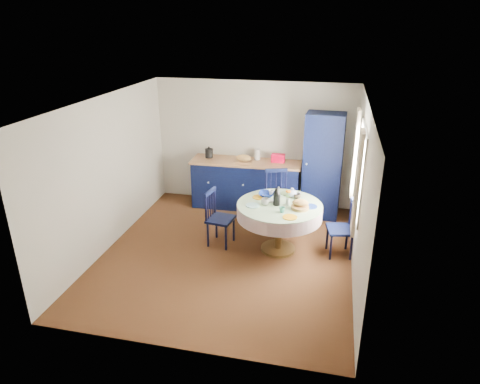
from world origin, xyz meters
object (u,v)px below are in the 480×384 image
object	(u,v)px
chair_right	(343,228)
mug_b	(282,210)
chair_left	(218,217)
mug_a	(265,202)
mug_c	(298,196)
pantry_cabinet	(323,166)
cobalt_bowl	(267,194)
kitchen_counter	(246,183)
chair_far	(277,197)
dining_table	(280,212)
mug_d	(271,192)

from	to	relation	value
chair_right	mug_b	bearing A→B (deg)	-79.16
chair_left	mug_a	distance (m)	0.90
chair_left	mug_c	distance (m)	1.37
pantry_cabinet	cobalt_bowl	bearing A→B (deg)	-120.78
kitchen_counter	chair_far	xyz separation A→B (m)	(0.72, -0.64, 0.02)
dining_table	mug_d	size ratio (longest dim) A/B	15.47
dining_table	mug_c	xyz separation A→B (m)	(0.25, 0.29, 0.17)
kitchen_counter	chair_far	world-z (taller)	kitchen_counter
dining_table	chair_far	distance (m)	1.05
chair_left	chair_right	bearing A→B (deg)	-79.34
kitchen_counter	mug_b	world-z (taller)	kitchen_counter
chair_far	chair_left	bearing A→B (deg)	-148.45
kitchen_counter	cobalt_bowl	world-z (taller)	kitchen_counter
pantry_cabinet	mug_a	xyz separation A→B (m)	(-0.83, -1.61, -0.12)
pantry_cabinet	cobalt_bowl	distance (m)	1.53
chair_left	chair_far	distance (m)	1.31
kitchen_counter	mug_d	size ratio (longest dim) A/B	24.75
chair_right	cobalt_bowl	bearing A→B (deg)	-110.01
mug_a	cobalt_bowl	size ratio (longest dim) A/B	0.48
mug_c	chair_left	bearing A→B (deg)	-167.63
mug_a	mug_d	xyz separation A→B (m)	(0.03, 0.43, -0.01)
chair_far	mug_c	size ratio (longest dim) A/B	9.37
mug_b	cobalt_bowl	bearing A→B (deg)	119.84
kitchen_counter	mug_d	distance (m)	1.52
chair_right	mug_b	world-z (taller)	chair_right
mug_d	dining_table	bearing A→B (deg)	-61.43
chair_left	chair_right	distance (m)	2.05
chair_left	cobalt_bowl	world-z (taller)	chair_left
chair_right	mug_d	world-z (taller)	chair_right
pantry_cabinet	mug_b	world-z (taller)	pantry_cabinet
dining_table	chair_right	xyz separation A→B (m)	(1.02, 0.09, -0.23)
dining_table	kitchen_counter	bearing A→B (deg)	118.70
chair_left	cobalt_bowl	bearing A→B (deg)	-61.92
kitchen_counter	mug_a	bearing A→B (deg)	-70.17
kitchen_counter	chair_left	distance (m)	1.65
mug_a	mug_b	world-z (taller)	mug_a
kitchen_counter	pantry_cabinet	distance (m)	1.59
dining_table	chair_right	distance (m)	1.05
pantry_cabinet	chair_right	world-z (taller)	pantry_cabinet
dining_table	mug_b	size ratio (longest dim) A/B	15.12
chair_left	cobalt_bowl	size ratio (longest dim) A/B	3.48
mug_c	mug_d	size ratio (longest dim) A/B	1.24
pantry_cabinet	kitchen_counter	bearing A→B (deg)	179.18
chair_left	mug_c	size ratio (longest dim) A/B	8.76
chair_left	mug_a	size ratio (longest dim) A/B	7.33
chair_left	chair_right	world-z (taller)	chair_left
cobalt_bowl	chair_right	bearing A→B (deg)	-8.85
mug_c	mug_d	bearing A→B (deg)	170.41
cobalt_bowl	chair_far	bearing A→B (deg)	83.81
mug_a	mug_b	xyz separation A→B (m)	(0.30, -0.24, -0.01)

